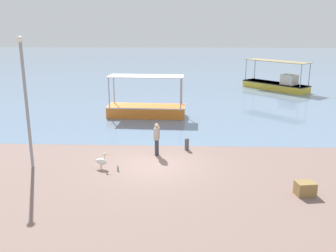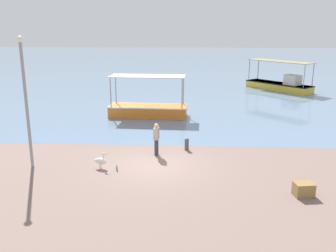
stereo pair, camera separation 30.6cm
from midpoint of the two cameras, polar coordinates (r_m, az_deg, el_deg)
The scene contains 10 objects.
ground at distance 18.04m, azimuth -1.52°, elevation -5.99°, with size 120.00×120.00×0.00m, color #7E645C.
harbor_water at distance 65.10m, azimuth 1.93°, elevation 9.50°, with size 110.00×90.00×0.00m, color slate.
fishing_boat_far_right at distance 27.31m, azimuth -2.75°, elevation 2.67°, with size 5.69×2.14×2.98m.
fishing_boat_far_left at distance 40.10m, azimuth 16.98°, elevation 6.15°, with size 6.11×6.41×2.94m.
pelican at distance 17.78m, azimuth -9.71°, elevation -5.24°, with size 0.79×0.42×0.80m.
lamp_post at distance 18.05m, azimuth -20.42°, elevation 4.24°, with size 0.28×0.28×6.04m.
mooring_bollard at distance 20.09m, azimuth 3.31°, elevation -2.69°, with size 0.24×0.24×0.66m.
fisherman_standing at distance 19.12m, azimuth -1.33°, elevation -1.87°, with size 0.29×0.43×1.69m.
cargo_crate at distance 15.86m, azimuth 20.48°, elevation -9.04°, with size 0.74×0.55×0.54m, color olive.
glass_bottle at distance 17.51m, azimuth -7.29°, elevation -6.41°, with size 0.07×0.07×0.27m.
Camera 2 is at (1.55, -16.75, 6.54)m, focal length 40.00 mm.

